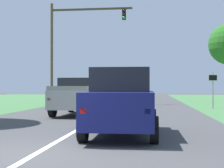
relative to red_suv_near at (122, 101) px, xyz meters
The scene contains 7 objects.
ground_plane 9.23m from the red_suv_near, 100.30° to the left, with size 120.00×120.00×0.00m, color #424244.
lane_centre_stripe 2.78m from the red_suv_near, 129.62° to the right, with size 0.16×42.32×0.01m, color white.
red_suv_near is the anchor object (origin of this frame).
pickup_truck_lead 7.72m from the red_suv_near, 111.97° to the left, with size 2.40×5.39×1.94m.
traffic_light 20.29m from the red_suv_near, 108.55° to the left, with size 7.32×0.40×8.93m.
keep_moving_sign 13.71m from the red_suv_near, 68.82° to the left, with size 0.60×0.09×2.44m.
crossing_suv_far 20.95m from the red_suv_near, 105.50° to the left, with size 4.44×2.17×1.87m.
Camera 1 is at (2.55, -7.12, 1.48)m, focal length 53.71 mm.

